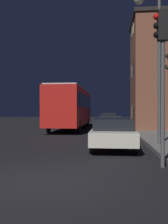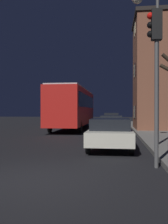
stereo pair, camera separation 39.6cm
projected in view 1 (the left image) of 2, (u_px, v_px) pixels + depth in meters
name	position (u px, v px, depth m)	size (l,w,h in m)	color
ground_plane	(45.00, 180.00, 6.10)	(120.00, 120.00, 0.00)	black
brick_building	(149.00, 73.00, 21.32)	(2.97, 5.12, 9.39)	brown
streetlamp	(149.00, 33.00, 11.31)	(1.22, 0.51, 6.88)	#4C4C4C
traffic_light	(162.00, 55.00, 7.41)	(0.43, 0.24, 4.67)	#4C4C4C
bus	(71.00, 106.00, 22.73)	(2.57, 11.77, 3.62)	red
car_near_lane	(113.00, 133.00, 11.00)	(1.85, 4.18, 1.35)	beige
car_mid_lane	(110.00, 124.00, 18.89)	(1.76, 4.41, 1.33)	#B7BABF
car_far_lane	(109.00, 119.00, 27.86)	(1.72, 4.21, 1.44)	black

